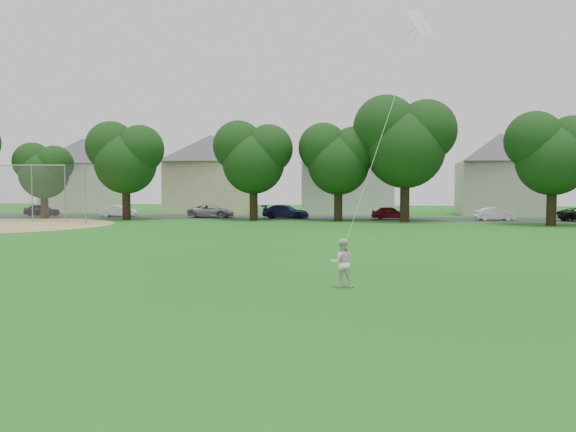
# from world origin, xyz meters

# --- Properties ---
(ground) EXTENTS (160.00, 160.00, 0.00)m
(ground) POSITION_xyz_m (0.00, 0.00, 0.00)
(ground) COLOR #185C15
(ground) RESTS_ON ground
(street) EXTENTS (90.00, 7.00, 0.01)m
(street) POSITION_xyz_m (0.00, 42.00, 0.01)
(street) COLOR #2D2D30
(street) RESTS_ON ground
(older_boy) EXTENTS (0.78, 0.65, 1.45)m
(older_boy) POSITION_xyz_m (2.52, 5.61, 0.73)
(older_boy) COLOR silver
(older_boy) RESTS_ON ground
(kite) EXTENTS (1.71, 1.45, 7.80)m
(kite) POSITION_xyz_m (3.65, 6.46, 4.58)
(kite) COLOR silver
(kite) RESTS_ON ground
(baseball_backstop) EXTENTS (10.91, 2.91, 4.79)m
(baseball_backstop) POSITION_xyz_m (-25.37, 31.50, 2.40)
(baseball_backstop) COLOR gray
(baseball_backstop) RESTS_ON ground
(tree_row) EXTENTS (80.48, 9.59, 11.03)m
(tree_row) POSITION_xyz_m (5.12, 36.08, 6.40)
(tree_row) COLOR black
(tree_row) RESTS_ON ground
(parked_cars) EXTENTS (73.04, 2.13, 1.27)m
(parked_cars) POSITION_xyz_m (3.59, 41.00, 0.61)
(parked_cars) COLOR black
(parked_cars) RESTS_ON ground
(house_row) EXTENTS (76.18, 14.14, 10.59)m
(house_row) POSITION_xyz_m (-0.09, 52.00, 5.22)
(house_row) COLOR beige
(house_row) RESTS_ON ground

